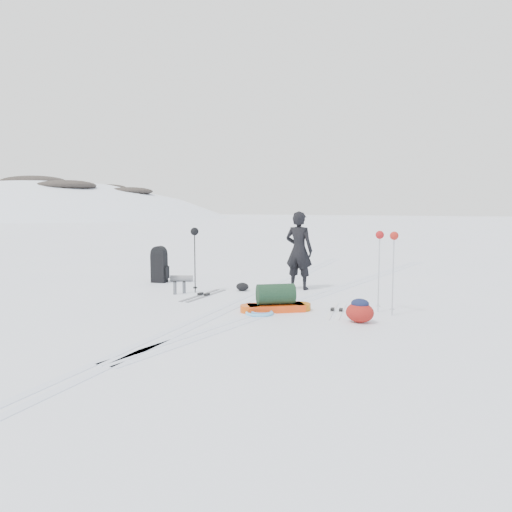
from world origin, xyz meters
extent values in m
plane|color=white|center=(0.00, 0.00, 0.00)|extent=(200.00, 200.00, 0.00)
ellipsoid|color=white|center=(-70.00, 55.00, -40.00)|extent=(143.00, 121.00, 93.50)
ellipsoid|color=black|center=(-70.00, 55.00, 6.35)|extent=(13.00, 10.00, 2.20)
ellipsoid|color=black|center=(-56.00, 49.00, 5.21)|extent=(10.40, 8.00, 1.76)
ellipsoid|color=black|center=(-83.00, 60.00, 5.41)|extent=(9.10, 7.00, 1.54)
ellipsoid|color=black|center=(-61.00, 64.00, 5.45)|extent=(7.80, 6.00, 1.32)
ellipsoid|color=black|center=(-50.00, 57.00, 4.46)|extent=(8.32, 6.40, 1.41)
cube|color=silver|center=(-0.12, 0.00, 0.00)|extent=(1.40, 17.97, 0.01)
cube|color=silver|center=(0.12, 0.00, 0.00)|extent=(1.40, 17.97, 0.01)
cube|color=silver|center=(1.28, 2.00, 0.00)|extent=(2.09, 13.88, 0.01)
cube|color=silver|center=(1.52, 2.00, 0.00)|extent=(2.09, 13.88, 0.01)
imported|color=black|center=(0.56, 1.66, 0.94)|extent=(0.72, 0.50, 1.89)
cube|color=#ED400D|center=(1.06, -0.94, 0.07)|extent=(1.14, 0.99, 0.13)
cylinder|color=#C8670B|center=(1.46, -0.66, 0.07)|extent=(0.55, 0.55, 0.13)
cylinder|color=#DC4E0C|center=(0.66, -1.23, 0.07)|extent=(0.55, 0.55, 0.13)
cylinder|color=black|center=(1.06, -0.94, 0.33)|extent=(0.81, 0.74, 0.39)
cube|color=black|center=(-3.15, 1.10, 0.38)|extent=(0.42, 0.33, 0.76)
cylinder|color=black|center=(-3.15, 1.10, 0.78)|extent=(0.41, 0.32, 0.37)
cube|color=black|center=(-2.96, 1.15, 0.27)|extent=(0.12, 0.21, 0.33)
cylinder|color=slate|center=(-2.72, 1.50, 0.08)|extent=(0.61, 0.39, 0.16)
cylinder|color=black|center=(-1.50, 0.24, 0.70)|extent=(0.03, 0.03, 1.40)
cylinder|color=black|center=(-1.45, 0.16, 0.70)|extent=(0.03, 0.03, 1.40)
torus|color=black|center=(-1.50, 0.24, 0.11)|extent=(0.11, 0.11, 0.01)
torus|color=black|center=(-1.45, 0.16, 0.11)|extent=(0.11, 0.11, 0.01)
sphere|color=black|center=(-1.47, 0.19, 1.43)|extent=(0.19, 0.19, 0.19)
cylinder|color=#B9BDC1|center=(2.85, -0.19, 0.73)|extent=(0.03, 0.03, 1.45)
cylinder|color=#B1B2B8|center=(3.15, -0.36, 0.73)|extent=(0.03, 0.03, 1.45)
torus|color=silver|center=(2.85, -0.19, 0.11)|extent=(0.13, 0.13, 0.01)
torus|color=#B6B7BE|center=(3.15, -0.36, 0.11)|extent=(0.13, 0.13, 0.01)
sphere|color=maroon|center=(2.85, -0.19, 1.47)|extent=(0.16, 0.16, 0.16)
sphere|color=maroon|center=(3.15, -0.36, 1.47)|extent=(0.16, 0.16, 0.16)
cube|color=gray|center=(-0.98, -0.11, 0.01)|extent=(0.12, 1.69, 0.02)
cube|color=gray|center=(-1.14, -0.11, 0.01)|extent=(0.12, 1.69, 0.02)
cube|color=black|center=(-0.98, -0.11, 0.04)|extent=(0.07, 0.17, 0.05)
cube|color=black|center=(-1.14, -0.11, 0.04)|extent=(0.07, 0.17, 0.05)
cube|color=silver|center=(2.05, -0.48, 0.01)|extent=(0.35, 1.61, 0.01)
cube|color=white|center=(2.21, -0.45, 0.01)|extent=(0.35, 1.61, 0.01)
cube|color=black|center=(2.05, -0.48, 0.04)|extent=(0.09, 0.17, 0.04)
cube|color=black|center=(2.21, -0.45, 0.04)|extent=(0.09, 0.17, 0.04)
torus|color=#63BEF2|center=(0.89, -1.33, 0.03)|extent=(0.60, 0.60, 0.05)
torus|color=#5799D4|center=(0.92, -1.29, 0.04)|extent=(0.47, 0.47, 0.05)
ellipsoid|color=maroon|center=(2.74, -1.19, 0.18)|extent=(0.60, 0.55, 0.35)
ellipsoid|color=#111733|center=(2.74, -1.19, 0.33)|extent=(0.39, 0.36, 0.17)
cylinder|color=slate|center=(-1.74, -0.24, 0.14)|extent=(0.10, 0.10, 0.28)
cylinder|color=#585B60|center=(-1.63, -0.03, 0.13)|extent=(0.10, 0.10, 0.26)
cylinder|color=black|center=(-1.74, -0.24, 0.30)|extent=(0.08, 0.08, 0.03)
cylinder|color=black|center=(-1.63, -0.03, 0.28)|extent=(0.08, 0.08, 0.03)
ellipsoid|color=black|center=(-0.57, 0.86, 0.10)|extent=(0.33, 0.26, 0.20)
camera|label=1|loc=(4.73, -9.63, 2.01)|focal=35.00mm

